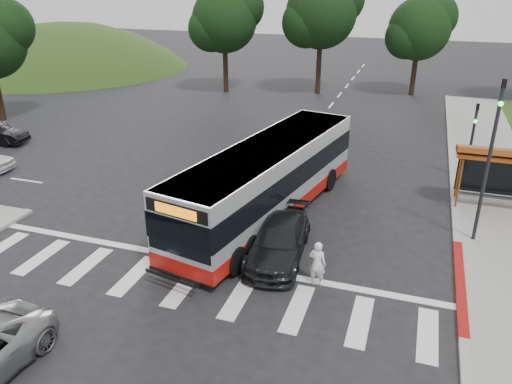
% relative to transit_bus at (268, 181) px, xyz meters
% --- Properties ---
extents(ground, '(140.00, 140.00, 0.00)m').
position_rel_transit_bus_xyz_m(ground, '(-1.07, -1.16, -1.61)').
color(ground, black).
rests_on(ground, ground).
extents(sidewalk_east, '(4.00, 40.00, 0.12)m').
position_rel_transit_bus_xyz_m(sidewalk_east, '(9.93, 6.84, -1.55)').
color(sidewalk_east, gray).
rests_on(sidewalk_east, ground).
extents(curb_east, '(0.30, 40.00, 0.15)m').
position_rel_transit_bus_xyz_m(curb_east, '(7.93, 6.84, -1.54)').
color(curb_east, '#9E9991').
rests_on(curb_east, ground).
extents(curb_east_red, '(0.32, 6.00, 0.15)m').
position_rel_transit_bus_xyz_m(curb_east_red, '(7.93, -3.16, -1.54)').
color(curb_east_red, maroon).
rests_on(curb_east_red, ground).
extents(hillside_nw, '(44.00, 44.00, 10.00)m').
position_rel_transit_bus_xyz_m(hillside_nw, '(-33.07, 28.84, -1.61)').
color(hillside_nw, '#1F3D13').
rests_on(hillside_nw, ground).
extents(crosswalk_ladder, '(18.00, 2.60, 0.01)m').
position_rel_transit_bus_xyz_m(crosswalk_ladder, '(-1.07, -6.16, -1.61)').
color(crosswalk_ladder, silver).
rests_on(crosswalk_ladder, ground).
extents(bus_shelter, '(4.20, 1.60, 2.86)m').
position_rel_transit_bus_xyz_m(bus_shelter, '(9.73, 3.94, 0.74)').
color(bus_shelter, '#964919').
rests_on(bus_shelter, sidewalk_east).
extents(traffic_signal_ne_tall, '(0.18, 0.37, 6.50)m').
position_rel_transit_bus_xyz_m(traffic_signal_ne_tall, '(8.53, 0.33, 2.26)').
color(traffic_signal_ne_tall, black).
rests_on(traffic_signal_ne_tall, ground).
extents(traffic_signal_ne_short, '(0.18, 0.37, 4.00)m').
position_rel_transit_bus_xyz_m(traffic_signal_ne_short, '(8.53, 7.33, 0.86)').
color(traffic_signal_ne_short, black).
rests_on(traffic_signal_ne_short, ground).
extents(tree_north_a, '(6.60, 6.15, 10.17)m').
position_rel_transit_bus_xyz_m(tree_north_a, '(-2.99, 24.91, 5.31)').
color(tree_north_a, black).
rests_on(tree_north_a, ground).
extents(tree_north_b, '(5.72, 5.33, 8.43)m').
position_rel_transit_bus_xyz_m(tree_north_b, '(5.00, 26.90, 4.05)').
color(tree_north_b, black).
rests_on(tree_north_b, ground).
extents(tree_north_c, '(6.16, 5.74, 9.30)m').
position_rel_transit_bus_xyz_m(tree_north_c, '(-11.00, 22.90, 4.68)').
color(tree_north_c, black).
rests_on(tree_north_c, ground).
extents(transit_bus, '(5.09, 12.78, 3.23)m').
position_rel_transit_bus_xyz_m(transit_bus, '(0.00, 0.00, 0.00)').
color(transit_bus, silver).
rests_on(transit_bus, ground).
extents(pedestrian, '(0.64, 0.46, 1.64)m').
position_rel_transit_bus_xyz_m(pedestrian, '(3.20, -4.59, -0.79)').
color(pedestrian, white).
rests_on(pedestrian, ground).
extents(dark_sedan, '(2.39, 4.99, 1.40)m').
position_rel_transit_bus_xyz_m(dark_sedan, '(1.44, -3.26, -0.91)').
color(dark_sedan, black).
rests_on(dark_sedan, ground).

